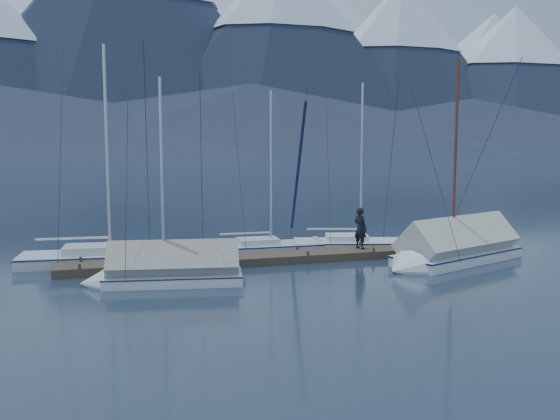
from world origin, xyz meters
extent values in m
plane|color=#141F2F|center=(0.00, 0.00, 0.00)|extent=(1000.00, 1000.00, 0.00)
cone|color=#475675|center=(40.00, 430.00, 70.00)|extent=(330.00, 330.00, 140.00)
cone|color=#475675|center=(180.00, 445.00, 62.50)|extent=(308.00, 308.00, 125.00)
cone|color=silver|center=(180.00, 445.00, 99.25)|extent=(133.24, 133.24, 52.50)
cone|color=#475675|center=(320.00, 425.00, 57.50)|extent=(286.00, 286.00, 115.00)
cone|color=silver|center=(320.00, 425.00, 91.35)|extent=(123.72, 123.72, 48.30)
cone|color=#192133|center=(10.00, 310.00, 67.50)|extent=(228.00, 228.00, 135.00)
cone|color=#192133|center=(90.00, 290.00, 55.00)|extent=(190.00, 190.00, 110.00)
cone|color=#192133|center=(165.00, 300.00, 50.00)|extent=(182.40, 182.40, 100.00)
cone|color=silver|center=(165.00, 300.00, 79.50)|extent=(78.91, 78.91, 42.00)
cone|color=#192133|center=(240.00, 295.00, 44.00)|extent=(197.60, 197.60, 88.00)
cone|color=silver|center=(240.00, 295.00, 70.02)|extent=(85.48, 85.48, 36.96)
cone|color=#192133|center=(60.00, 245.00, 16.00)|extent=(390.00, 390.00, 32.00)
cone|color=#192133|center=(180.00, 250.00, 14.00)|extent=(364.00, 364.00, 28.00)
cube|color=#382D23|center=(0.00, 2.00, 0.17)|extent=(18.00, 1.50, 0.34)
cube|color=black|center=(-6.00, 2.00, -0.05)|extent=(3.00, 1.30, 0.30)
cube|color=black|center=(0.00, 2.00, -0.05)|extent=(3.00, 1.30, 0.30)
cube|color=black|center=(6.00, 2.00, -0.05)|extent=(3.00, 1.30, 0.30)
cylinder|color=#382D23|center=(-8.00, 2.70, 0.35)|extent=(0.12, 0.12, 0.35)
cylinder|color=#382D23|center=(-8.00, 1.30, 0.35)|extent=(0.12, 0.12, 0.35)
cylinder|color=#382D23|center=(-5.00, 2.70, 0.35)|extent=(0.12, 0.12, 0.35)
cylinder|color=#382D23|center=(-5.00, 1.30, 0.35)|extent=(0.12, 0.12, 0.35)
cylinder|color=#382D23|center=(-2.00, 2.70, 0.35)|extent=(0.12, 0.12, 0.35)
cylinder|color=#382D23|center=(-2.00, 1.30, 0.35)|extent=(0.12, 0.12, 0.35)
cylinder|color=#382D23|center=(1.00, 2.70, 0.35)|extent=(0.12, 0.12, 0.35)
cylinder|color=#382D23|center=(1.00, 1.30, 0.35)|extent=(0.12, 0.12, 0.35)
cylinder|color=#382D23|center=(4.00, 2.70, 0.35)|extent=(0.12, 0.12, 0.35)
cylinder|color=#382D23|center=(4.00, 1.30, 0.35)|extent=(0.12, 0.12, 0.35)
cylinder|color=#382D23|center=(7.00, 2.70, 0.35)|extent=(0.12, 0.12, 0.35)
cylinder|color=#382D23|center=(7.00, 1.30, 0.35)|extent=(0.12, 0.12, 0.35)
cube|color=silver|center=(-7.28, 3.72, 0.13)|extent=(6.49, 2.66, 0.70)
cube|color=silver|center=(-7.28, 3.72, -0.19)|extent=(5.47, 1.63, 0.32)
cube|color=navy|center=(-7.28, 3.72, 0.42)|extent=(6.56, 2.68, 0.06)
cone|color=silver|center=(-3.65, 3.40, 0.13)|extent=(1.33, 2.12, 2.03)
cube|color=silver|center=(-7.60, 3.75, 0.63)|extent=(2.34, 1.67, 0.32)
cylinder|color=#B2B7BF|center=(-6.86, 3.68, 4.70)|extent=(0.13, 0.13, 8.45)
cylinder|color=#B2B7BF|center=(-8.33, 3.81, 1.11)|extent=(2.85, 0.34, 0.10)
cylinder|color=#26262B|center=(-5.28, 3.55, 4.70)|extent=(0.30, 3.18, 8.46)
cube|color=silver|center=(-0.07, 4.34, 0.10)|extent=(5.27, 1.93, 0.57)
cube|color=silver|center=(-0.07, 4.34, -0.16)|extent=(4.46, 1.12, 0.26)
cube|color=#1B1848|center=(-0.07, 4.34, 0.35)|extent=(5.32, 1.95, 0.05)
cone|color=silver|center=(2.92, 4.23, 0.10)|extent=(1.02, 1.70, 1.67)
cube|color=silver|center=(-0.33, 4.35, 0.52)|extent=(1.87, 1.28, 0.26)
cylinder|color=#B2B7BF|center=(0.27, 4.33, 3.86)|extent=(0.10, 0.10, 6.94)
cylinder|color=#B2B7BF|center=(-0.94, 4.37, 0.91)|extent=(2.34, 0.17, 0.08)
cylinder|color=#26262B|center=(1.57, 4.28, 3.86)|extent=(0.12, 2.62, 6.95)
cube|color=silver|center=(4.16, 3.91, 0.11)|extent=(5.79, 3.25, 0.60)
cube|color=silver|center=(4.16, 3.91, -0.16)|extent=(4.77, 2.23, 0.27)
cube|color=navy|center=(4.16, 3.91, 0.37)|extent=(5.84, 3.28, 0.05)
cone|color=silver|center=(7.20, 3.06, 0.11)|extent=(1.45, 1.97, 1.76)
cube|color=silver|center=(3.89, 3.99, 0.55)|extent=(2.20, 1.75, 0.27)
cylinder|color=#B2B7BF|center=(4.51, 3.82, 4.08)|extent=(0.11, 0.11, 7.33)
cylinder|color=#B2B7BF|center=(3.28, 4.16, 0.96)|extent=(2.40, 0.75, 0.08)
cylinder|color=#26262B|center=(5.83, 3.44, 4.08)|extent=(0.77, 2.67, 7.34)
cube|color=white|center=(7.22, -0.12, 0.12)|extent=(6.55, 4.22, 0.66)
cube|color=white|center=(7.22, -0.12, -0.18)|extent=(5.34, 2.97, 0.30)
cube|color=#161942|center=(7.22, -0.12, 0.40)|extent=(6.62, 4.26, 0.06)
cone|color=white|center=(3.91, -1.36, 0.12)|extent=(1.77, 2.35, 2.10)
cylinder|color=#592819|center=(6.85, -0.26, 4.43)|extent=(0.12, 0.12, 7.97)
cylinder|color=#592819|center=(8.15, 0.23, 1.05)|extent=(2.63, 1.06, 0.09)
cylinder|color=#26262B|center=(5.40, -0.80, 4.43)|extent=(1.12, 2.92, 7.98)
cube|color=#AEAEA3|center=(7.22, -0.12, 0.85)|extent=(6.28, 4.15, 2.23)
cube|color=silver|center=(-4.75, -0.67, 0.10)|extent=(5.02, 2.49, 0.57)
cube|color=silver|center=(-4.75, -0.67, -0.15)|extent=(4.18, 1.61, 0.26)
cube|color=#162642|center=(-4.75, -0.67, 0.34)|extent=(5.07, 2.51, 0.05)
cone|color=silver|center=(-7.50, -0.21, 0.10)|extent=(1.20, 1.78, 1.65)
cylinder|color=#B2B7BF|center=(-5.09, -0.61, 3.81)|extent=(0.10, 0.10, 6.85)
cylinder|color=#B2B7BF|center=(-3.91, -0.81, 0.90)|extent=(2.14, 0.43, 0.08)
cylinder|color=#26262B|center=(-6.27, -0.41, 3.81)|extent=(0.42, 2.39, 6.86)
cube|color=gray|center=(-4.75, -0.67, 0.73)|extent=(4.78, 2.48, 1.74)
imported|color=black|center=(3.74, 2.14, 1.25)|extent=(0.68, 0.79, 1.83)
camera|label=1|loc=(-7.11, -21.54, 4.99)|focal=38.00mm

